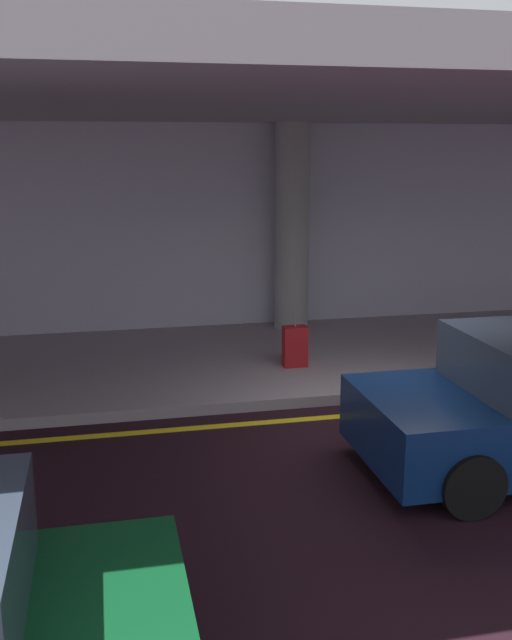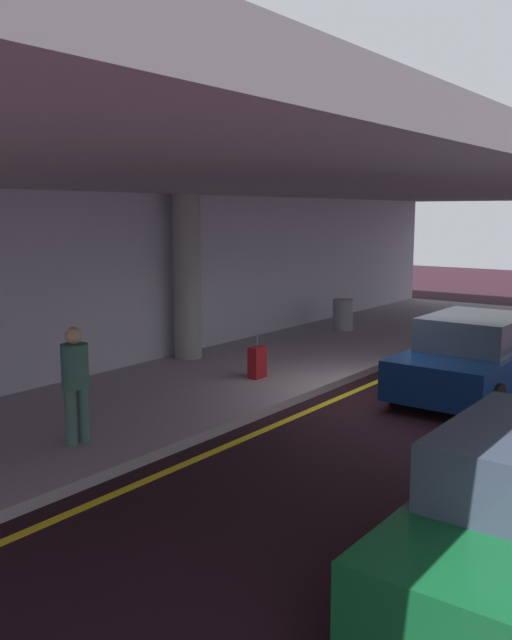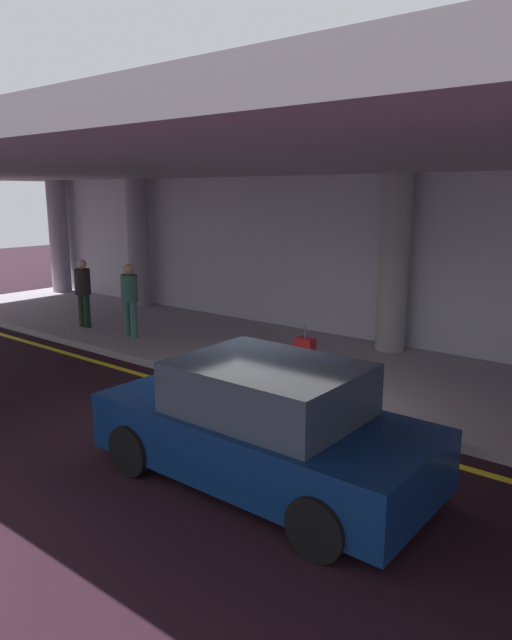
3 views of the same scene
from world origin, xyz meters
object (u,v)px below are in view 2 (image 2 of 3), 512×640
Objects in this scene: car_navy at (473,358)px; trash_bin_steel at (343,314)px; support_column_center at (187,277)px; traveler_with_luggage at (75,377)px; suitcase_upright_primary at (257,362)px.

trash_bin_steel is (4.04, 5.09, -0.14)m from car_navy.
support_column_center is 4.29× the size of trash_bin_steel.
traveler_with_luggage is 4.68m from suitcase_upright_primary.
suitcase_upright_primary is 1.06× the size of trash_bin_steel.
car_navy is 2.44× the size of traveler_with_luggage.
traveler_with_luggage is at bearing -170.63° from trash_bin_steel.
support_column_center is 2.17× the size of traveler_with_luggage.
suitcase_upright_primary is at bearing -59.73° from car_navy.
trash_bin_steel is at bearing -9.91° from support_column_center.
car_navy is at bearing -128.43° from trash_bin_steel.
trash_bin_steel is at bearing -5.50° from suitcase_upright_primary.
support_column_center is 2.88m from suitcase_upright_primary.
support_column_center is 4.06× the size of suitcase_upright_primary.
car_navy is at bearing -82.22° from suitcase_upright_primary.
car_navy is 6.50m from trash_bin_steel.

